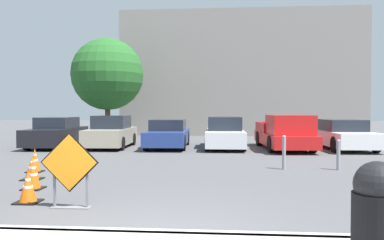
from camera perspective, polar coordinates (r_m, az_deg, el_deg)
name	(u,v)px	position (r m, az deg, el deg)	size (l,w,h in m)	color
ground_plane	(196,155)	(15.28, 0.54, -5.33)	(96.00, 96.00, 0.00)	#4C4C4F
curb_lip	(147,236)	(5.53, -6.88, -17.08)	(27.42, 0.20, 0.14)	#ADAAA3
road_closed_sign	(70,168)	(7.35, -18.15, -7.04)	(1.10, 0.20, 1.41)	black
traffic_cone_nearest	(28,187)	(8.17, -23.72, -9.39)	(0.45, 0.45, 0.62)	black
traffic_cone_second	(33,175)	(9.47, -23.04, -7.71)	(0.44, 0.44, 0.68)	black
traffic_cone_third	(32,168)	(10.73, -23.18, -6.72)	(0.48, 0.48, 0.64)	black
traffic_cone_fourth	(35,161)	(11.98, -22.83, -5.72)	(0.43, 0.43, 0.70)	black
parked_car_nearest	(57,133)	(19.56, -19.92, -1.91)	(1.98, 4.52, 1.47)	black
parked_car_second	(111,133)	(18.58, -12.20, -1.95)	(1.92, 4.16, 1.55)	#A39984
parked_car_third	(168,134)	(18.23, -3.67, -2.17)	(1.99, 4.54, 1.36)	navy
parked_car_fourth	(225,134)	(18.03, 5.00, -2.11)	(1.87, 4.53, 1.49)	silver
pickup_truck	(285,134)	(17.69, 14.03, -2.09)	(2.26, 5.23, 1.60)	red
parked_car_fifth	(343,135)	(18.82, 21.99, -2.15)	(2.13, 4.72, 1.38)	white
trash_bin	(378,212)	(4.72, 26.45, -12.42)	(0.55, 0.55, 1.13)	black
bollard_nearest	(284,151)	(11.87, 13.84, -4.67)	(0.12, 0.12, 1.05)	gray
bollard_second	(338,154)	(12.25, 21.41, -4.83)	(0.12, 0.12, 0.94)	gray
building_facade_backdrop	(240,75)	(28.67, 7.33, 6.75)	(17.24, 5.00, 8.86)	gray
street_tree_behind_lot	(107,74)	(23.35, -12.76, 6.79)	(4.34, 4.34, 6.15)	#513823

